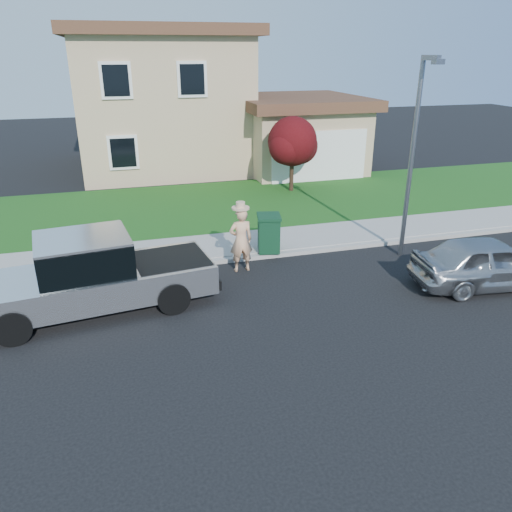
{
  "coord_description": "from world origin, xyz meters",
  "views": [
    {
      "loc": [
        -2.59,
        -10.32,
        5.79
      ],
      "look_at": [
        0.44,
        0.33,
        1.2
      ],
      "focal_mm": 35.0,
      "sensor_mm": 36.0,
      "label": 1
    }
  ],
  "objects_px": {
    "trash_bin": "(269,233)",
    "woman": "(241,239)",
    "pickup_truck": "(92,276)",
    "sedan": "(489,262)",
    "ornamental_tree": "(293,144)",
    "street_lamp": "(414,149)"
  },
  "relations": [
    {
      "from": "ornamental_tree",
      "to": "street_lamp",
      "type": "height_order",
      "value": "street_lamp"
    },
    {
      "from": "street_lamp",
      "to": "woman",
      "type": "bearing_deg",
      "value": 170.28
    },
    {
      "from": "ornamental_tree",
      "to": "street_lamp",
      "type": "xyz_separation_m",
      "value": [
        0.77,
        -7.74,
        1.11
      ]
    },
    {
      "from": "sedan",
      "to": "trash_bin",
      "type": "height_order",
      "value": "sedan"
    },
    {
      "from": "trash_bin",
      "to": "street_lamp",
      "type": "distance_m",
      "value": 4.76
    },
    {
      "from": "woman",
      "to": "sedan",
      "type": "distance_m",
      "value": 6.57
    },
    {
      "from": "sedan",
      "to": "ornamental_tree",
      "type": "relative_size",
      "value": 1.26
    },
    {
      "from": "sedan",
      "to": "street_lamp",
      "type": "relative_size",
      "value": 0.7
    },
    {
      "from": "pickup_truck",
      "to": "trash_bin",
      "type": "distance_m",
      "value": 5.46
    },
    {
      "from": "pickup_truck",
      "to": "woman",
      "type": "height_order",
      "value": "woman"
    },
    {
      "from": "sedan",
      "to": "ornamental_tree",
      "type": "xyz_separation_m",
      "value": [
        -1.78,
        10.21,
        1.44
      ]
    },
    {
      "from": "trash_bin",
      "to": "woman",
      "type": "bearing_deg",
      "value": -128.5
    },
    {
      "from": "pickup_truck",
      "to": "woman",
      "type": "bearing_deg",
      "value": 10.69
    },
    {
      "from": "sedan",
      "to": "street_lamp",
      "type": "bearing_deg",
      "value": 29.15
    },
    {
      "from": "sedan",
      "to": "trash_bin",
      "type": "bearing_deg",
      "value": 60.31
    },
    {
      "from": "woman",
      "to": "trash_bin",
      "type": "relative_size",
      "value": 1.8
    },
    {
      "from": "trash_bin",
      "to": "street_lamp",
      "type": "xyz_separation_m",
      "value": [
        3.87,
        -1.16,
        2.52
      ]
    },
    {
      "from": "sedan",
      "to": "ornamental_tree",
      "type": "bearing_deg",
      "value": 16.89
    },
    {
      "from": "ornamental_tree",
      "to": "trash_bin",
      "type": "relative_size",
      "value": 2.83
    },
    {
      "from": "woman",
      "to": "sedan",
      "type": "xyz_separation_m",
      "value": [
        5.96,
        -2.75,
        -0.27
      ]
    },
    {
      "from": "ornamental_tree",
      "to": "trash_bin",
      "type": "bearing_deg",
      "value": -115.21
    },
    {
      "from": "pickup_truck",
      "to": "woman",
      "type": "distance_m",
      "value": 4.13
    }
  ]
}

